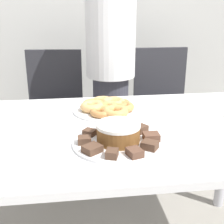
# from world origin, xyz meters

# --- Properties ---
(table) EXTENTS (1.52, 0.88, 0.73)m
(table) POSITION_xyz_m (0.00, 0.00, 0.64)
(table) COLOR white
(table) RESTS_ON ground_plane
(person_standing) EXTENTS (0.32, 0.32, 1.55)m
(person_standing) POSITION_xyz_m (0.07, 0.82, 0.82)
(person_standing) COLOR #383842
(person_standing) RESTS_ON ground_plane
(office_chair_left) EXTENTS (0.49, 0.49, 0.90)m
(office_chair_left) POSITION_xyz_m (-0.33, 0.92, 0.43)
(office_chair_left) COLOR black
(office_chair_left) RESTS_ON ground_plane
(office_chair_right) EXTENTS (0.45, 0.45, 0.90)m
(office_chair_right) POSITION_xyz_m (0.47, 0.92, 0.43)
(office_chair_right) COLOR black
(office_chair_right) RESTS_ON ground_plane
(plate_cake) EXTENTS (0.34, 0.34, 0.01)m
(plate_cake) POSITION_xyz_m (-0.03, -0.16, 0.73)
(plate_cake) COLOR white
(plate_cake) RESTS_ON table
(plate_donuts) EXTENTS (0.33, 0.33, 0.01)m
(plate_donuts) POSITION_xyz_m (-0.03, 0.21, 0.73)
(plate_donuts) COLOR white
(plate_donuts) RESTS_ON table
(frosted_cake) EXTENTS (0.16, 0.16, 0.07)m
(frosted_cake) POSITION_xyz_m (-0.03, -0.16, 0.77)
(frosted_cake) COLOR brown
(frosted_cake) RESTS_ON plate_cake
(lamington_0) EXTENTS (0.06, 0.06, 0.03)m
(lamington_0) POSITION_xyz_m (0.07, -0.08, 0.75)
(lamington_0) COLOR #513828
(lamington_0) RESTS_ON plate_cake
(lamington_1) EXTENTS (0.06, 0.07, 0.02)m
(lamington_1) POSITION_xyz_m (0.01, -0.04, 0.75)
(lamington_1) COLOR brown
(lamington_1) RESTS_ON plate_cake
(lamington_2) EXTENTS (0.05, 0.05, 0.02)m
(lamington_2) POSITION_xyz_m (-0.06, -0.04, 0.75)
(lamington_2) COLOR brown
(lamington_2) RESTS_ON plate_cake
(lamington_3) EXTENTS (0.06, 0.06, 0.02)m
(lamington_3) POSITION_xyz_m (-0.13, -0.08, 0.75)
(lamington_3) COLOR #513828
(lamington_3) RESTS_ON plate_cake
(lamington_4) EXTENTS (0.05, 0.04, 0.03)m
(lamington_4) POSITION_xyz_m (-0.15, -0.16, 0.75)
(lamington_4) COLOR #513828
(lamington_4) RESTS_ON plate_cake
(lamington_5) EXTENTS (0.08, 0.08, 0.02)m
(lamington_5) POSITION_xyz_m (-0.13, -0.23, 0.75)
(lamington_5) COLOR #513828
(lamington_5) RESTS_ON plate_cake
(lamington_6) EXTENTS (0.05, 0.05, 0.03)m
(lamington_6) POSITION_xyz_m (-0.07, -0.27, 0.75)
(lamington_6) COLOR #513828
(lamington_6) RESTS_ON plate_cake
(lamington_7) EXTENTS (0.06, 0.06, 0.03)m
(lamington_7) POSITION_xyz_m (0.01, -0.27, 0.75)
(lamington_7) COLOR brown
(lamington_7) RESTS_ON plate_cake
(lamington_8) EXTENTS (0.07, 0.07, 0.03)m
(lamington_8) POSITION_xyz_m (0.07, -0.23, 0.75)
(lamington_8) COLOR #513828
(lamington_8) RESTS_ON plate_cake
(lamington_9) EXTENTS (0.06, 0.05, 0.03)m
(lamington_9) POSITION_xyz_m (0.10, -0.16, 0.75)
(lamington_9) COLOR brown
(lamington_9) RESTS_ON plate_cake
(donut_0) EXTENTS (0.11, 0.11, 0.03)m
(donut_0) POSITION_xyz_m (-0.03, 0.21, 0.75)
(donut_0) COLOR tan
(donut_0) RESTS_ON plate_donuts
(donut_1) EXTENTS (0.10, 0.10, 0.03)m
(donut_1) POSITION_xyz_m (-0.04, 0.29, 0.75)
(donut_1) COLOR #E5AD66
(donut_1) RESTS_ON plate_donuts
(donut_2) EXTENTS (0.13, 0.13, 0.03)m
(donut_2) POSITION_xyz_m (-0.08, 0.24, 0.76)
(donut_2) COLOR #D18E4C
(donut_2) RESTS_ON plate_donuts
(donut_3) EXTENTS (0.11, 0.11, 0.04)m
(donut_3) POSITION_xyz_m (-0.10, 0.20, 0.76)
(donut_3) COLOR #E5AD66
(donut_3) RESTS_ON plate_donuts
(donut_4) EXTENTS (0.11, 0.11, 0.03)m
(donut_4) POSITION_xyz_m (-0.06, 0.13, 0.75)
(donut_4) COLOR #C68447
(donut_4) RESTS_ON plate_donuts
(donut_5) EXTENTS (0.12, 0.12, 0.04)m
(donut_5) POSITION_xyz_m (0.00, 0.12, 0.76)
(donut_5) COLOR tan
(donut_5) RESTS_ON plate_donuts
(donut_6) EXTENTS (0.12, 0.12, 0.03)m
(donut_6) POSITION_xyz_m (0.04, 0.18, 0.76)
(donut_6) COLOR #D18E4C
(donut_6) RESTS_ON plate_donuts
(donut_7) EXTENTS (0.11, 0.11, 0.03)m
(donut_7) POSITION_xyz_m (0.04, 0.23, 0.75)
(donut_7) COLOR #C68447
(donut_7) RESTS_ON plate_donuts
(donut_8) EXTENTS (0.12, 0.12, 0.03)m
(donut_8) POSITION_xyz_m (0.01, 0.26, 0.76)
(donut_8) COLOR #E5AD66
(donut_8) RESTS_ON plate_donuts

